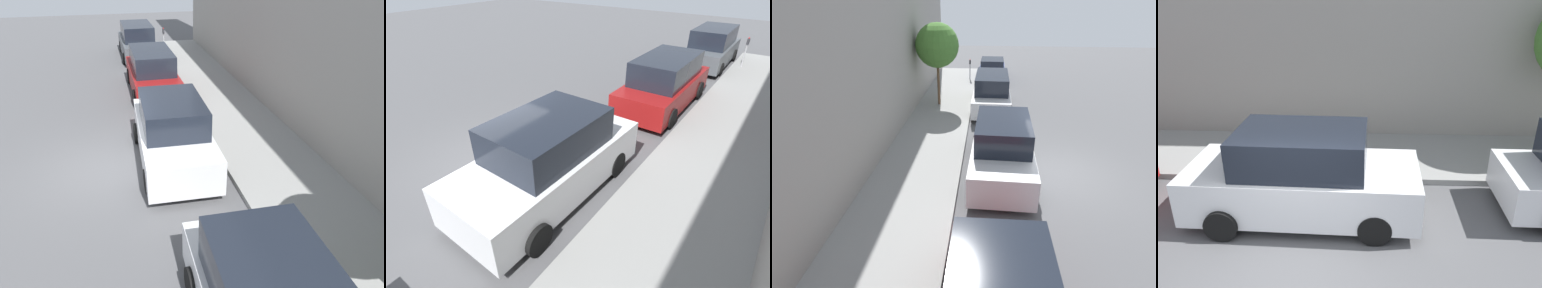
% 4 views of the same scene
% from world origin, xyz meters
% --- Properties ---
extents(ground_plane, '(60.00, 60.00, 0.00)m').
position_xyz_m(ground_plane, '(0.00, 0.00, 0.00)').
color(ground_plane, '#515154').
extents(sidewalk, '(2.99, 32.00, 0.15)m').
position_xyz_m(sidewalk, '(5.00, 0.00, 0.07)').
color(sidewalk, gray).
rests_on(sidewalk, ground_plane).
extents(parked_suv_third, '(2.10, 4.85, 1.98)m').
position_xyz_m(parked_suv_third, '(2.12, 0.10, 0.93)').
color(parked_suv_third, silver).
rests_on(parked_suv_third, ground_plane).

